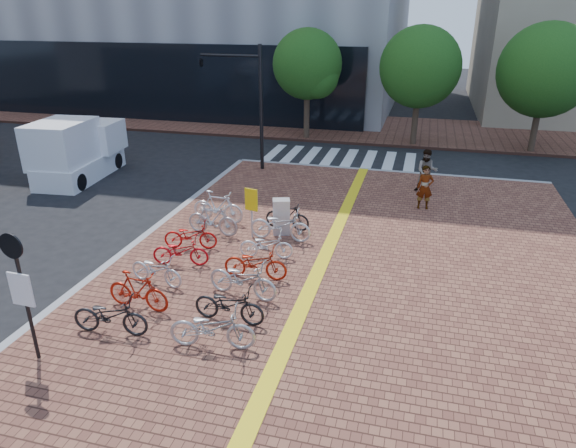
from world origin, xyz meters
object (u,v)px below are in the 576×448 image
(bike_2, at_px, (156,269))
(traffic_light_pole, at_px, (233,84))
(bike_6, at_px, (218,207))
(bike_11, at_px, (266,245))
(utility_box, at_px, (281,217))
(notice_sign, at_px, (20,282))
(bike_8, at_px, (229,304))
(bike_1, at_px, (138,291))
(bike_9, at_px, (243,279))
(bike_0, at_px, (110,315))
(yellow_sign, at_px, (251,204))
(bike_3, at_px, (180,251))
(bike_4, at_px, (190,235))
(bike_12, at_px, (280,225))
(bike_7, at_px, (212,328))
(bike_10, at_px, (255,263))
(pedestrian_a, at_px, (425,187))
(box_truck, at_px, (77,151))
(bike_5, at_px, (213,219))
(pedestrian_b, at_px, (427,171))
(bike_13, at_px, (287,216))

(bike_2, distance_m, traffic_light_pole, 11.68)
(bike_6, bearing_deg, bike_11, -128.56)
(utility_box, bearing_deg, notice_sign, -112.98)
(bike_2, xyz_separation_m, bike_8, (2.53, -1.19, 0.03))
(bike_1, bearing_deg, traffic_light_pole, 13.26)
(bike_8, relative_size, bike_9, 0.92)
(bike_0, distance_m, traffic_light_pole, 13.91)
(yellow_sign, bearing_deg, bike_3, -120.25)
(bike_4, distance_m, bike_12, 2.82)
(bike_7, height_order, bike_10, bike_7)
(bike_2, xyz_separation_m, bike_12, (2.43, 3.58, 0.09))
(bike_8, xyz_separation_m, pedestrian_a, (4.26, 8.85, 0.35))
(bike_9, distance_m, bike_10, 0.99)
(bike_6, distance_m, bike_7, 7.20)
(bike_6, xyz_separation_m, bike_12, (2.48, -0.91, -0.04))
(bike_10, xyz_separation_m, yellow_sign, (-0.97, 2.56, 0.69))
(bike_8, height_order, notice_sign, notice_sign)
(bike_1, relative_size, bike_11, 1.05)
(bike_0, distance_m, box_truck, 13.18)
(bike_12, xyz_separation_m, box_truck, (-10.49, 4.42, 0.59))
(utility_box, xyz_separation_m, traffic_light_pole, (-4.12, 6.96, 3.18))
(bike_5, distance_m, bike_9, 4.13)
(bike_3, height_order, bike_4, bike_4)
(bike_7, relative_size, pedestrian_b, 1.09)
(bike_2, distance_m, yellow_sign, 3.91)
(bike_7, distance_m, bike_10, 3.21)
(bike_10, distance_m, utility_box, 3.11)
(bike_3, relative_size, pedestrian_a, 1.00)
(pedestrian_a, xyz_separation_m, yellow_sign, (-5.29, -4.13, 0.34))
(bike_5, height_order, utility_box, utility_box)
(bike_5, bearing_deg, bike_10, -132.76)
(yellow_sign, height_order, notice_sign, notice_sign)
(bike_5, bearing_deg, notice_sign, 175.55)
(bike_7, relative_size, box_truck, 0.40)
(box_truck, bearing_deg, bike_6, -23.71)
(pedestrian_b, relative_size, utility_box, 1.46)
(bike_7, distance_m, yellow_sign, 5.89)
(bike_2, height_order, bike_11, bike_2)
(bike_1, height_order, bike_10, bike_1)
(notice_sign, bearing_deg, pedestrian_b, 59.64)
(bike_6, height_order, utility_box, utility_box)
(pedestrian_b, relative_size, yellow_sign, 1.04)
(bike_2, distance_m, bike_8, 2.79)
(bike_10, relative_size, bike_12, 0.89)
(traffic_light_pole, bearing_deg, pedestrian_a, -21.48)
(bike_2, distance_m, bike_3, 1.20)
(bike_10, bearing_deg, bike_6, 32.09)
(bike_9, bearing_deg, bike_13, 8.80)
(bike_9, distance_m, bike_12, 3.60)
(bike_1, distance_m, yellow_sign, 4.99)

